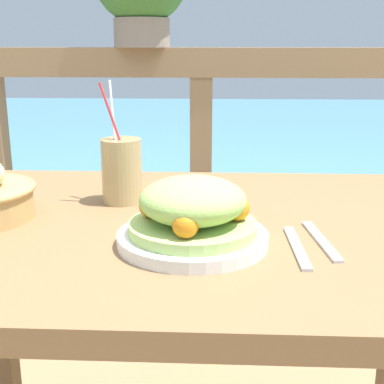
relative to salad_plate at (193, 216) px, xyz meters
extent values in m
cube|color=olive|center=(-0.01, 0.11, -0.07)|extent=(1.16, 0.77, 0.04)
cube|color=olive|center=(-0.53, 0.44, -0.44)|extent=(0.06, 0.06, 0.71)
cube|color=#937551|center=(-0.01, 0.91, 0.21)|extent=(2.80, 0.08, 0.09)
cube|color=#937551|center=(-0.70, 0.91, -0.32)|extent=(0.07, 0.07, 0.96)
cube|color=#937551|center=(-0.01, 0.91, -0.32)|extent=(0.07, 0.07, 0.96)
cube|color=teal|center=(-0.01, 3.41, -0.58)|extent=(12.00, 4.00, 0.45)
cylinder|color=white|center=(0.00, 0.00, -0.04)|extent=(0.24, 0.24, 0.02)
cylinder|color=#A8C66B|center=(0.00, 0.00, -0.02)|extent=(0.21, 0.21, 0.02)
ellipsoid|color=#9EC660|center=(0.00, 0.00, 0.03)|extent=(0.17, 0.17, 0.07)
sphere|color=orange|center=(0.07, 0.01, 0.01)|extent=(0.04, 0.04, 0.04)
sphere|color=orange|center=(0.01, 0.07, 0.01)|extent=(0.04, 0.04, 0.04)
sphere|color=orange|center=(-0.07, 0.02, 0.01)|extent=(0.04, 0.04, 0.04)
sphere|color=orange|center=(-0.01, -0.07, 0.01)|extent=(0.04, 0.04, 0.04)
cylinder|color=tan|center=(-0.15, 0.23, 0.02)|extent=(0.08, 0.08, 0.13)
cylinder|color=white|center=(-0.17, 0.23, 0.09)|extent=(0.03, 0.06, 0.21)
cylinder|color=red|center=(-0.16, 0.22, 0.09)|extent=(0.07, 0.02, 0.21)
cylinder|color=gray|center=(-0.20, 0.91, 0.30)|extent=(0.17, 0.17, 0.09)
cube|color=silver|center=(0.17, -0.01, -0.05)|extent=(0.02, 0.18, 0.00)
cube|color=silver|center=(0.21, 0.02, -0.05)|extent=(0.04, 0.18, 0.00)
camera|label=1|loc=(0.04, -0.81, 0.27)|focal=50.00mm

